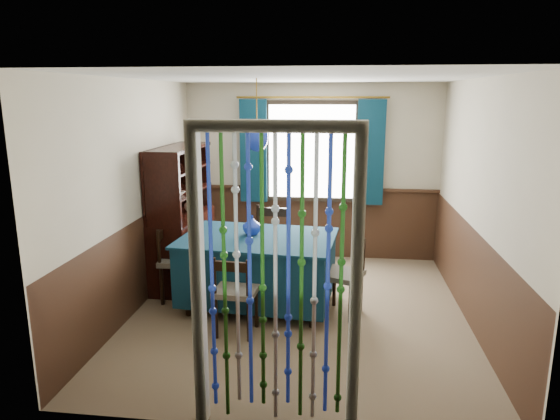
# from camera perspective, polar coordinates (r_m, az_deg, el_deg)

# --- Properties ---
(floor) EXTENTS (4.00, 4.00, 0.00)m
(floor) POSITION_cam_1_polar(r_m,az_deg,el_deg) (5.61, 2.14, -11.55)
(floor) COLOR brown
(floor) RESTS_ON ground
(ceiling) EXTENTS (4.00, 4.00, 0.00)m
(ceiling) POSITION_cam_1_polar(r_m,az_deg,el_deg) (5.11, 2.39, 14.90)
(ceiling) COLOR silver
(ceiling) RESTS_ON ground
(wall_back) EXTENTS (3.60, 0.00, 3.60)m
(wall_back) POSITION_cam_1_polar(r_m,az_deg,el_deg) (7.18, 3.60, 4.33)
(wall_back) COLOR #BCB39A
(wall_back) RESTS_ON ground
(wall_front) EXTENTS (3.60, 0.00, 3.60)m
(wall_front) POSITION_cam_1_polar(r_m,az_deg,el_deg) (3.30, -0.67, -6.13)
(wall_front) COLOR #BCB39A
(wall_front) RESTS_ON ground
(wall_left) EXTENTS (0.00, 4.00, 4.00)m
(wall_left) POSITION_cam_1_polar(r_m,az_deg,el_deg) (5.65, -16.25, 1.47)
(wall_left) COLOR #BCB39A
(wall_left) RESTS_ON ground
(wall_right) EXTENTS (0.00, 4.00, 4.00)m
(wall_right) POSITION_cam_1_polar(r_m,az_deg,el_deg) (5.38, 21.74, 0.49)
(wall_right) COLOR #BCB39A
(wall_right) RESTS_ON ground
(wainscot_back) EXTENTS (3.60, 0.00, 3.60)m
(wainscot_back) POSITION_cam_1_polar(r_m,az_deg,el_deg) (7.32, 3.51, -1.51)
(wainscot_back) COLOR #382115
(wainscot_back) RESTS_ON ground
(wainscot_front) EXTENTS (3.60, 0.00, 3.60)m
(wainscot_front) POSITION_cam_1_polar(r_m,az_deg,el_deg) (3.62, -0.61, -17.32)
(wainscot_front) COLOR #382115
(wainscot_front) RESTS_ON ground
(wainscot_left) EXTENTS (0.00, 4.00, 4.00)m
(wainscot_left) POSITION_cam_1_polar(r_m,az_deg,el_deg) (5.84, -15.65, -5.77)
(wainscot_left) COLOR #382115
(wainscot_left) RESTS_ON ground
(wainscot_right) EXTENTS (0.00, 4.00, 4.00)m
(wainscot_right) POSITION_cam_1_polar(r_m,az_deg,el_deg) (5.57, 20.94, -7.06)
(wainscot_right) COLOR #382115
(wainscot_right) RESTS_ON ground
(window) EXTENTS (1.32, 0.12, 1.42)m
(window) POSITION_cam_1_polar(r_m,az_deg,el_deg) (7.09, 3.61, 6.67)
(window) COLOR black
(window) RESTS_ON wall_back
(doorway) EXTENTS (1.16, 0.12, 2.18)m
(doorway) POSITION_cam_1_polar(r_m,az_deg,el_deg) (3.42, -0.53, -8.97)
(doorway) COLOR silver
(doorway) RESTS_ON ground
(dining_table) EXTENTS (1.76, 1.29, 0.81)m
(dining_table) POSITION_cam_1_polar(r_m,az_deg,el_deg) (5.61, -2.49, -6.44)
(dining_table) COLOR #0B293C
(dining_table) RESTS_ON floor
(chair_near) EXTENTS (0.44, 0.42, 0.83)m
(chair_near) POSITION_cam_1_polar(r_m,az_deg,el_deg) (4.98, -5.11, -9.32)
(chair_near) COLOR black
(chair_near) RESTS_ON floor
(chair_far) EXTENTS (0.49, 0.47, 0.97)m
(chair_far) POSITION_cam_1_polar(r_m,az_deg,el_deg) (6.27, -1.01, -3.84)
(chair_far) COLOR black
(chair_far) RESTS_ON floor
(chair_left) EXTENTS (0.44, 0.46, 0.88)m
(chair_left) POSITION_cam_1_polar(r_m,az_deg,el_deg) (5.90, -11.69, -5.68)
(chair_left) COLOR black
(chair_left) RESTS_ON floor
(chair_right) EXTENTS (0.52, 0.53, 0.84)m
(chair_right) POSITION_cam_1_polar(r_m,az_deg,el_deg) (5.42, 7.45, -7.44)
(chair_right) COLOR black
(chair_right) RESTS_ON floor
(sideboard) EXTENTS (0.49, 1.33, 1.72)m
(sideboard) POSITION_cam_1_polar(r_m,az_deg,el_deg) (6.44, -11.11, -2.86)
(sideboard) COLOR black
(sideboard) RESTS_ON floor
(pendant_lamp) EXTENTS (0.24, 0.24, 0.75)m
(pendant_lamp) POSITION_cam_1_polar(r_m,az_deg,el_deg) (5.31, -2.64, 8.32)
(pendant_lamp) COLOR olive
(pendant_lamp) RESTS_ON ceiling
(vase_table) EXTENTS (0.25, 0.25, 0.20)m
(vase_table) POSITION_cam_1_polar(r_m,az_deg,el_deg) (5.58, -3.24, -1.81)
(vase_table) COLOR #162E9E
(vase_table) RESTS_ON dining_table
(bowl_shelf) EXTENTS (0.24, 0.24, 0.05)m
(bowl_shelf) POSITION_cam_1_polar(r_m,az_deg,el_deg) (6.02, -11.62, 1.91)
(bowl_shelf) COLOR beige
(bowl_shelf) RESTS_ON sideboard
(vase_sideboard) EXTENTS (0.22, 0.22, 0.21)m
(vase_sideboard) POSITION_cam_1_polar(r_m,az_deg,el_deg) (6.54, -10.14, 0.75)
(vase_sideboard) COLOR beige
(vase_sideboard) RESTS_ON sideboard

